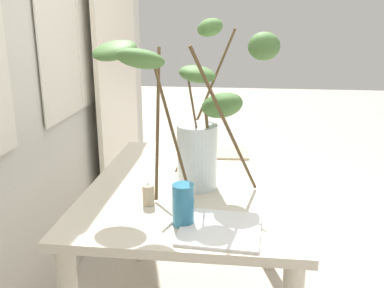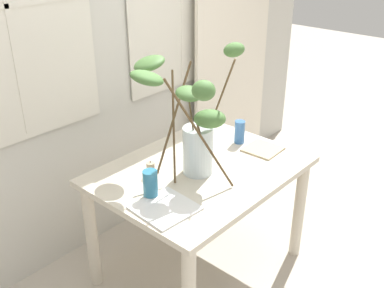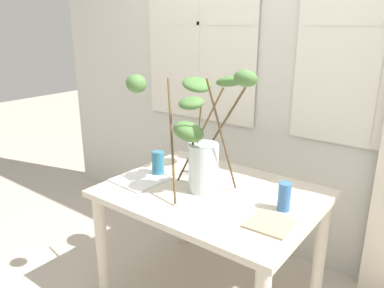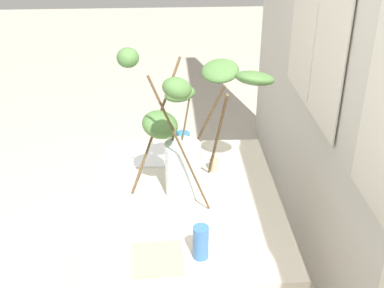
{
  "view_description": "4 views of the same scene",
  "coord_description": "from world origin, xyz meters",
  "px_view_note": "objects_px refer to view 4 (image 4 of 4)",
  "views": [
    {
      "loc": [
        -1.76,
        -0.2,
        1.43
      ],
      "look_at": [
        0.0,
        0.01,
        0.9
      ],
      "focal_mm": 40.58,
      "sensor_mm": 36.0,
      "label": 1
    },
    {
      "loc": [
        -1.72,
        -1.47,
        2.0
      ],
      "look_at": [
        -0.05,
        0.02,
        0.89
      ],
      "focal_mm": 42.53,
      "sensor_mm": 36.0,
      "label": 2
    },
    {
      "loc": [
        1.07,
        -1.59,
        1.62
      ],
      "look_at": [
        -0.09,
        -0.07,
        1.0
      ],
      "focal_mm": 34.94,
      "sensor_mm": 36.0,
      "label": 3
    },
    {
      "loc": [
        1.98,
        -0.09,
        2.09
      ],
      "look_at": [
        -0.02,
        0.02,
        1.01
      ],
      "focal_mm": 46.89,
      "sensor_mm": 36.0,
      "label": 4
    }
  ],
  "objects_px": {
    "plate_square_left": "(159,154)",
    "pillar_candle": "(214,164)",
    "drinking_glass_blue_right": "(201,242)",
    "drinking_glass_blue_left": "(183,145)",
    "vase_with_branches": "(187,132)",
    "dining_table": "(187,218)",
    "plate_square_right": "(158,259)"
  },
  "relations": [
    {
      "from": "dining_table",
      "to": "plate_square_left",
      "type": "xyz_separation_m",
      "value": [
        -0.42,
        -0.14,
        0.12
      ]
    },
    {
      "from": "plate_square_left",
      "to": "pillar_candle",
      "type": "height_order",
      "value": "pillar_candle"
    },
    {
      "from": "vase_with_branches",
      "to": "drinking_glass_blue_right",
      "type": "height_order",
      "value": "vase_with_branches"
    },
    {
      "from": "drinking_glass_blue_left",
      "to": "pillar_candle",
      "type": "height_order",
      "value": "drinking_glass_blue_left"
    },
    {
      "from": "dining_table",
      "to": "drinking_glass_blue_left",
      "type": "bearing_deg",
      "value": -179.01
    },
    {
      "from": "dining_table",
      "to": "plate_square_right",
      "type": "relative_size",
      "value": 5.72
    },
    {
      "from": "drinking_glass_blue_right",
      "to": "dining_table",
      "type": "bearing_deg",
      "value": -175.39
    },
    {
      "from": "drinking_glass_blue_left",
      "to": "plate_square_left",
      "type": "xyz_separation_m",
      "value": [
        -0.03,
        -0.13,
        -0.07
      ]
    },
    {
      "from": "vase_with_branches",
      "to": "pillar_candle",
      "type": "height_order",
      "value": "vase_with_branches"
    },
    {
      "from": "drinking_glass_blue_right",
      "to": "plate_square_right",
      "type": "xyz_separation_m",
      "value": [
        0.01,
        -0.17,
        -0.07
      ]
    },
    {
      "from": "vase_with_branches",
      "to": "plate_square_left",
      "type": "bearing_deg",
      "value": -157.87
    },
    {
      "from": "dining_table",
      "to": "drinking_glass_blue_left",
      "type": "distance_m",
      "value": 0.44
    },
    {
      "from": "pillar_candle",
      "to": "dining_table",
      "type": "bearing_deg",
      "value": -30.96
    },
    {
      "from": "drinking_glass_blue_right",
      "to": "plate_square_left",
      "type": "height_order",
      "value": "drinking_glass_blue_right"
    },
    {
      "from": "drinking_glass_blue_left",
      "to": "plate_square_right",
      "type": "bearing_deg",
      "value": -9.16
    },
    {
      "from": "plate_square_left",
      "to": "pillar_candle",
      "type": "relative_size",
      "value": 2.95
    },
    {
      "from": "drinking_glass_blue_left",
      "to": "drinking_glass_blue_right",
      "type": "distance_m",
      "value": 0.81
    },
    {
      "from": "drinking_glass_blue_right",
      "to": "drinking_glass_blue_left",
      "type": "bearing_deg",
      "value": -177.16
    },
    {
      "from": "drinking_glass_blue_right",
      "to": "plate_square_right",
      "type": "distance_m",
      "value": 0.19
    },
    {
      "from": "plate_square_left",
      "to": "pillar_candle",
      "type": "xyz_separation_m",
      "value": [
        0.18,
        0.29,
        0.03
      ]
    },
    {
      "from": "vase_with_branches",
      "to": "plate_square_right",
      "type": "relative_size",
      "value": 3.67
    },
    {
      "from": "vase_with_branches",
      "to": "drinking_glass_blue_right",
      "type": "relative_size",
      "value": 5.1
    },
    {
      "from": "pillar_candle",
      "to": "vase_with_branches",
      "type": "bearing_deg",
      "value": -40.08
    },
    {
      "from": "drinking_glass_blue_left",
      "to": "plate_square_left",
      "type": "height_order",
      "value": "drinking_glass_blue_left"
    },
    {
      "from": "vase_with_branches",
      "to": "drinking_glass_blue_right",
      "type": "xyz_separation_m",
      "value": [
        0.49,
        0.03,
        -0.24
      ]
    },
    {
      "from": "drinking_glass_blue_right",
      "to": "pillar_candle",
      "type": "height_order",
      "value": "drinking_glass_blue_right"
    },
    {
      "from": "plate_square_left",
      "to": "vase_with_branches",
      "type": "bearing_deg",
      "value": 22.13
    },
    {
      "from": "plate_square_right",
      "to": "drinking_glass_blue_left",
      "type": "bearing_deg",
      "value": 170.84
    },
    {
      "from": "drinking_glass_blue_right",
      "to": "plate_square_left",
      "type": "xyz_separation_m",
      "value": [
        -0.84,
        -0.17,
        -0.07
      ]
    },
    {
      "from": "vase_with_branches",
      "to": "plate_square_left",
      "type": "height_order",
      "value": "vase_with_branches"
    },
    {
      "from": "drinking_glass_blue_left",
      "to": "plate_square_right",
      "type": "height_order",
      "value": "drinking_glass_blue_left"
    },
    {
      "from": "drinking_glass_blue_left",
      "to": "pillar_candle",
      "type": "relative_size",
      "value": 1.62
    }
  ]
}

